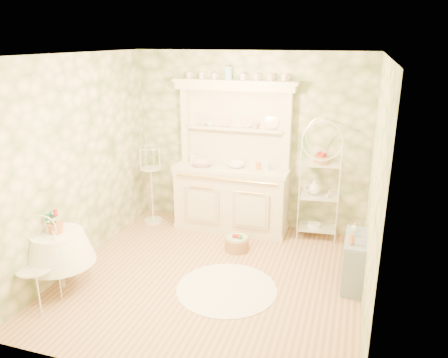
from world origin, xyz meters
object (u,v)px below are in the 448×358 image
(kitchen_dresser, at_px, (232,158))
(birdcage_stand, at_px, (151,179))
(cafe_chair, at_px, (35,272))
(bakers_rack, at_px, (321,178))
(round_table, at_px, (60,258))
(floor_basket, at_px, (237,244))
(side_shelf, at_px, (354,262))

(kitchen_dresser, xyz_separation_m, birdcage_stand, (-1.29, -0.15, -0.41))
(cafe_chair, distance_m, birdcage_stand, 2.52)
(bakers_rack, bearing_deg, round_table, -145.02)
(round_table, distance_m, birdcage_stand, 2.14)
(cafe_chair, height_order, floor_basket, cafe_chair)
(round_table, distance_m, floor_basket, 2.35)
(floor_basket, bearing_deg, side_shelf, -14.80)
(side_shelf, height_order, cafe_chair, cafe_chair)
(kitchen_dresser, height_order, bakers_rack, kitchen_dresser)
(bakers_rack, height_order, round_table, bakers_rack)
(kitchen_dresser, bearing_deg, floor_basket, -67.50)
(birdcage_stand, bearing_deg, floor_basket, -19.29)
(bakers_rack, relative_size, birdcage_stand, 1.28)
(birdcage_stand, bearing_deg, kitchen_dresser, 6.65)
(side_shelf, bearing_deg, bakers_rack, 118.39)
(kitchen_dresser, height_order, birdcage_stand, kitchen_dresser)
(round_table, bearing_deg, floor_basket, 41.79)
(side_shelf, relative_size, floor_basket, 2.27)
(round_table, relative_size, floor_basket, 2.62)
(kitchen_dresser, xyz_separation_m, side_shelf, (1.88, -1.12, -0.86))
(birdcage_stand, height_order, floor_basket, birdcage_stand)
(floor_basket, bearing_deg, round_table, -138.21)
(round_table, bearing_deg, kitchen_dresser, 57.28)
(bakers_rack, height_order, side_shelf, bakers_rack)
(kitchen_dresser, xyz_separation_m, floor_basket, (0.29, -0.70, -1.05))
(cafe_chair, height_order, birdcage_stand, birdcage_stand)
(round_table, xyz_separation_m, birdcage_stand, (0.16, 2.11, 0.35))
(birdcage_stand, distance_m, floor_basket, 1.79)
(bakers_rack, distance_m, cafe_chair, 3.96)
(kitchen_dresser, distance_m, floor_basket, 1.30)
(floor_basket, bearing_deg, kitchen_dresser, 112.50)
(side_shelf, bearing_deg, birdcage_stand, 166.86)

